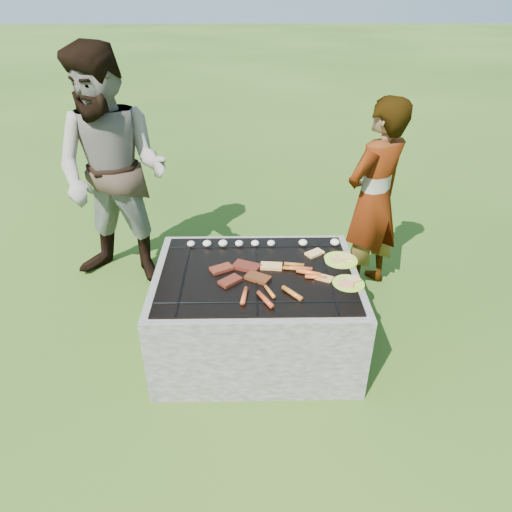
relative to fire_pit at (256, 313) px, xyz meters
The scene contains 10 objects.
lawn 0.28m from the fire_pit, ahead, with size 60.00×60.00×0.00m, color #234511.
fire_pit is the anchor object (origin of this frame).
mushrooms 0.49m from the fire_pit, 89.05° to the left, with size 1.06×0.06×0.04m.
pork_slabs 0.35m from the fire_pit, 167.93° to the right, with size 0.40×0.31×0.02m.
sausages 0.41m from the fire_pit, 39.06° to the right, with size 0.53×0.48×0.03m.
bread_on_grate 0.43m from the fire_pit, 16.15° to the left, with size 0.45×0.41×0.02m.
plate_far 0.66m from the fire_pit, 13.70° to the left, with size 0.24×0.24×0.03m.
plate_near 0.66m from the fire_pit, 13.52° to the right, with size 0.21×0.21×0.03m.
cook 1.27m from the fire_pit, 39.61° to the left, with size 0.56×0.37×1.54m, color gray.
bystander 1.55m from the fire_pit, 139.87° to the left, with size 0.91×0.71×1.86m, color #A29387.
Camera 1 is at (-0.04, -2.42, 2.18)m, focal length 32.00 mm.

